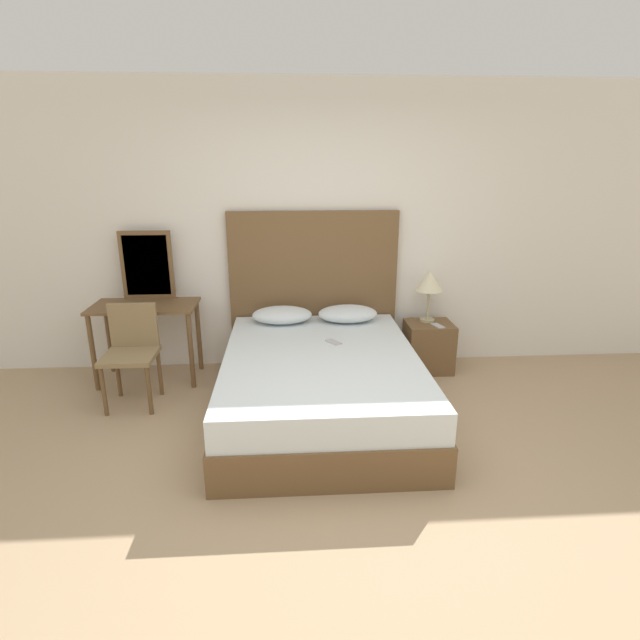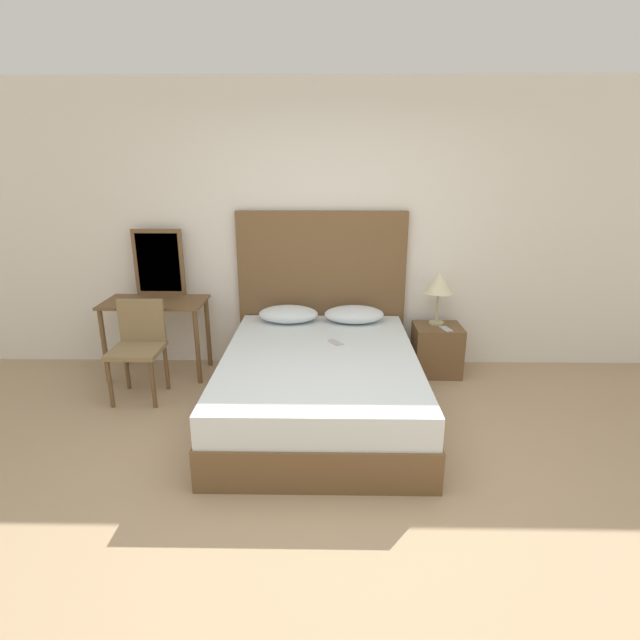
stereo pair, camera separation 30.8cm
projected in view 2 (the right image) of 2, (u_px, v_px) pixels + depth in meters
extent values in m
plane|color=tan|center=(333.00, 498.00, 3.06)|extent=(16.00, 16.00, 0.00)
cube|color=white|center=(332.00, 229.00, 4.78)|extent=(10.00, 0.06, 2.70)
cube|color=brown|center=(320.00, 397.00, 4.05)|extent=(1.55, 2.11, 0.29)
cube|color=silver|center=(320.00, 368.00, 3.97)|extent=(1.52, 2.06, 0.23)
cube|color=brown|center=(322.00, 290.00, 4.89)|extent=(1.63, 0.05, 1.53)
ellipsoid|color=silver|center=(288.00, 314.00, 4.70)|extent=(0.56, 0.35, 0.15)
ellipsoid|color=silver|center=(354.00, 314.00, 4.69)|extent=(0.56, 0.35, 0.15)
cube|color=#B7B7BC|center=(335.00, 342.00, 4.18)|extent=(0.14, 0.16, 0.01)
cube|color=brown|center=(437.00, 350.00, 4.80)|extent=(0.44, 0.38, 0.48)
cylinder|color=tan|center=(436.00, 323.00, 4.80)|extent=(0.14, 0.14, 0.02)
cylinder|color=tan|center=(437.00, 307.00, 4.75)|extent=(0.02, 0.02, 0.29)
cone|color=beige|center=(439.00, 283.00, 4.68)|extent=(0.27, 0.27, 0.20)
cube|color=#B7B7BC|center=(446.00, 329.00, 4.64)|extent=(0.11, 0.16, 0.01)
cube|color=brown|center=(154.00, 302.00, 4.65)|extent=(0.94, 0.50, 0.02)
cylinder|color=brown|center=(104.00, 347.00, 4.57)|extent=(0.04, 0.04, 0.71)
cylinder|color=brown|center=(197.00, 347.00, 4.55)|extent=(0.04, 0.04, 0.71)
cylinder|color=brown|center=(123.00, 332.00, 4.97)|extent=(0.04, 0.04, 0.71)
cylinder|color=brown|center=(208.00, 332.00, 4.96)|extent=(0.04, 0.04, 0.71)
cube|color=brown|center=(159.00, 262.00, 4.76)|extent=(0.47, 0.03, 0.64)
cube|color=#B2BCC6|center=(159.00, 263.00, 4.76)|extent=(0.40, 0.01, 0.56)
cube|color=olive|center=(136.00, 351.00, 4.23)|extent=(0.42, 0.42, 0.04)
cube|color=olive|center=(142.00, 320.00, 4.35)|extent=(0.40, 0.04, 0.38)
cylinder|color=brown|center=(110.00, 384.00, 4.13)|extent=(0.04, 0.04, 0.42)
cylinder|color=brown|center=(153.00, 384.00, 4.13)|extent=(0.04, 0.04, 0.42)
cylinder|color=brown|center=(127.00, 367.00, 4.48)|extent=(0.04, 0.04, 0.42)
cylinder|color=brown|center=(166.00, 367.00, 4.47)|extent=(0.04, 0.04, 0.42)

